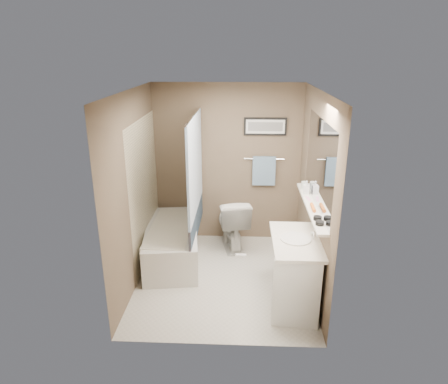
{
  "coord_description": "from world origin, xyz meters",
  "views": [
    {
      "loc": [
        0.21,
        -4.54,
        2.84
      ],
      "look_at": [
        0.0,
        0.15,
        1.15
      ],
      "focal_mm": 32.0,
      "sensor_mm": 36.0,
      "label": 1
    }
  ],
  "objects_px": {
    "candle_bowl_near": "(320,223)",
    "hair_brush_front": "(313,207)",
    "bathtub": "(172,243)",
    "vanity": "(295,274)",
    "candle_bowl_far": "(318,218)",
    "soap_bottle": "(306,187)",
    "glass_jar": "(304,185)",
    "toilet": "(232,222)"
  },
  "relations": [
    {
      "from": "glass_jar",
      "to": "hair_brush_front",
      "type": "bearing_deg",
      "value": -90.0
    },
    {
      "from": "toilet",
      "to": "candle_bowl_far",
      "type": "distance_m",
      "value": 1.93
    },
    {
      "from": "vanity",
      "to": "candle_bowl_near",
      "type": "xyz_separation_m",
      "value": [
        0.19,
        -0.2,
        0.73
      ]
    },
    {
      "from": "hair_brush_front",
      "to": "glass_jar",
      "type": "relative_size",
      "value": 2.2
    },
    {
      "from": "toilet",
      "to": "candle_bowl_far",
      "type": "xyz_separation_m",
      "value": [
        0.95,
        -1.51,
        0.74
      ]
    },
    {
      "from": "hair_brush_front",
      "to": "bathtub",
      "type": "bearing_deg",
      "value": 156.89
    },
    {
      "from": "candle_bowl_near",
      "to": "hair_brush_front",
      "type": "xyz_separation_m",
      "value": [
        0.0,
        0.43,
        0.0
      ]
    },
    {
      "from": "bathtub",
      "to": "candle_bowl_near",
      "type": "bearing_deg",
      "value": -41.07
    },
    {
      "from": "bathtub",
      "to": "vanity",
      "type": "relative_size",
      "value": 1.67
    },
    {
      "from": "bathtub",
      "to": "vanity",
      "type": "distance_m",
      "value": 1.88
    },
    {
      "from": "bathtub",
      "to": "candle_bowl_far",
      "type": "distance_m",
      "value": 2.26
    },
    {
      "from": "vanity",
      "to": "candle_bowl_near",
      "type": "relative_size",
      "value": 10.0
    },
    {
      "from": "candle_bowl_near",
      "to": "glass_jar",
      "type": "xyz_separation_m",
      "value": [
        0.0,
        1.12,
        0.03
      ]
    },
    {
      "from": "soap_bottle",
      "to": "hair_brush_front",
      "type": "bearing_deg",
      "value": -90.0
    },
    {
      "from": "soap_bottle",
      "to": "candle_bowl_near",
      "type": "bearing_deg",
      "value": -90.0
    },
    {
      "from": "candle_bowl_far",
      "to": "soap_bottle",
      "type": "bearing_deg",
      "value": 90.0
    },
    {
      "from": "bathtub",
      "to": "hair_brush_front",
      "type": "distance_m",
      "value": 2.13
    },
    {
      "from": "vanity",
      "to": "glass_jar",
      "type": "relative_size",
      "value": 9.0
    },
    {
      "from": "candle_bowl_near",
      "to": "glass_jar",
      "type": "distance_m",
      "value": 1.12
    },
    {
      "from": "toilet",
      "to": "hair_brush_front",
      "type": "bearing_deg",
      "value": 116.31
    },
    {
      "from": "toilet",
      "to": "vanity",
      "type": "xyz_separation_m",
      "value": [
        0.76,
        -1.43,
        0.0
      ]
    },
    {
      "from": "vanity",
      "to": "toilet",
      "type": "bearing_deg",
      "value": 123.48
    },
    {
      "from": "candle_bowl_far",
      "to": "glass_jar",
      "type": "distance_m",
      "value": 1.0
    },
    {
      "from": "vanity",
      "to": "candle_bowl_far",
      "type": "xyz_separation_m",
      "value": [
        0.19,
        -0.08,
        0.73
      ]
    },
    {
      "from": "toilet",
      "to": "hair_brush_front",
      "type": "distance_m",
      "value": 1.7
    },
    {
      "from": "candle_bowl_near",
      "to": "bathtub",
      "type": "bearing_deg",
      "value": 146.36
    },
    {
      "from": "bathtub",
      "to": "candle_bowl_near",
      "type": "xyz_separation_m",
      "value": [
        1.79,
        -1.19,
        0.89
      ]
    },
    {
      "from": "bathtub",
      "to": "candle_bowl_far",
      "type": "relative_size",
      "value": 16.67
    },
    {
      "from": "soap_bottle",
      "to": "candle_bowl_far",
      "type": "bearing_deg",
      "value": -90.0
    },
    {
      "from": "soap_bottle",
      "to": "bathtub",
      "type": "bearing_deg",
      "value": 172.51
    },
    {
      "from": "toilet",
      "to": "soap_bottle",
      "type": "distance_m",
      "value": 1.42
    },
    {
      "from": "candle_bowl_far",
      "to": "glass_jar",
      "type": "bearing_deg",
      "value": 90.0
    },
    {
      "from": "bathtub",
      "to": "candle_bowl_far",
      "type": "bearing_deg",
      "value": -38.2
    },
    {
      "from": "toilet",
      "to": "candle_bowl_near",
      "type": "height_order",
      "value": "candle_bowl_near"
    },
    {
      "from": "glass_jar",
      "to": "vanity",
      "type": "bearing_deg",
      "value": -101.39
    },
    {
      "from": "candle_bowl_far",
      "to": "hair_brush_front",
      "type": "bearing_deg",
      "value": 90.0
    },
    {
      "from": "vanity",
      "to": "soap_bottle",
      "type": "bearing_deg",
      "value": 81.45
    },
    {
      "from": "toilet",
      "to": "hair_brush_front",
      "type": "xyz_separation_m",
      "value": [
        0.95,
        -1.2,
        0.74
      ]
    },
    {
      "from": "bathtub",
      "to": "candle_bowl_near",
      "type": "distance_m",
      "value": 2.32
    },
    {
      "from": "bathtub",
      "to": "soap_bottle",
      "type": "height_order",
      "value": "soap_bottle"
    },
    {
      "from": "toilet",
      "to": "candle_bowl_far",
      "type": "bearing_deg",
      "value": 110.3
    },
    {
      "from": "toilet",
      "to": "glass_jar",
      "type": "relative_size",
      "value": 7.92
    }
  ]
}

